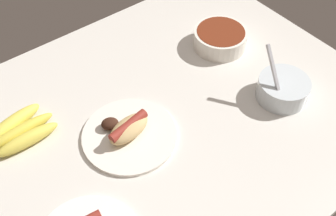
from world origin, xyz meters
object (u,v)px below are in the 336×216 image
plate_hotdog_assembled (128,132)px  banana_bunch (19,131)px  bowl_coleslaw (283,88)px  bowl_chili (220,38)px

plate_hotdog_assembled → banana_bunch: size_ratio=1.29×
plate_hotdog_assembled → bowl_coleslaw: bearing=160.5°
plate_hotdog_assembled → banana_bunch: bearing=-38.1°
bowl_coleslaw → bowl_chili: (-1.30, -26.04, -0.28)cm
plate_hotdog_assembled → bowl_coleslaw: (-40.41, 14.31, 1.60)cm
bowl_chili → banana_bunch: size_ratio=0.87×
bowl_coleslaw → bowl_chili: bowl_coleslaw is taller
banana_bunch → plate_hotdog_assembled: bearing=141.9°
bowl_chili → banana_bunch: bearing=-4.6°
bowl_chili → banana_bunch: bowl_chili is taller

